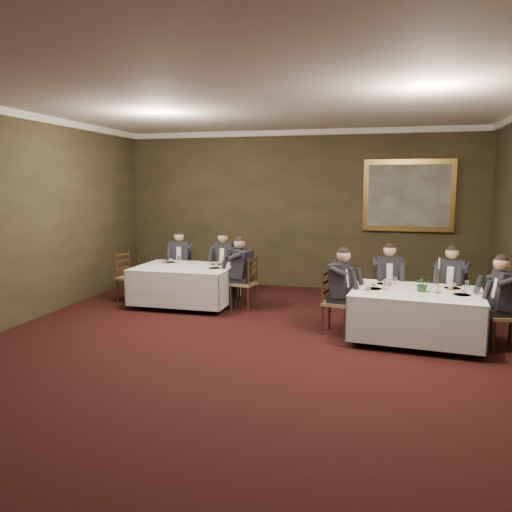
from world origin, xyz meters
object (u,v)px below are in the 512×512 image
at_px(diner_sec_backright, 225,272).
at_px(chair_main_endleft, 336,315).
at_px(chair_main_backright, 450,310).
at_px(chair_sec_backright, 225,283).
at_px(chair_sec_endright, 244,294).
at_px(chair_main_endright, 503,330).
at_px(diner_main_backleft, 387,292).
at_px(centerpiece, 423,283).
at_px(table_second, 185,282).
at_px(diner_sec_endright, 244,282).
at_px(painting, 408,196).
at_px(chair_main_backleft, 387,305).
at_px(chair_sec_backleft, 181,280).
at_px(diner_sec_backleft, 180,270).
at_px(diner_main_endleft, 337,301).
at_px(candlestick, 438,280).
at_px(diner_main_backright, 451,297).
at_px(table_main, 416,312).
at_px(chair_sec_endleft, 130,288).
at_px(diner_main_endright, 504,314).

bearing_deg(diner_sec_backright, chair_main_endleft, 150.01).
xyz_separation_m(chair_main_backright, chair_sec_backright, (-4.26, 1.31, 0.00)).
bearing_deg(chair_sec_endright, chair_main_endright, -98.73).
distance_m(diner_main_backleft, centerpiece, 1.20).
xyz_separation_m(table_second, diner_sec_endright, (1.16, -0.01, 0.06)).
xyz_separation_m(chair_sec_endright, painting, (2.98, 2.23, 1.80)).
xyz_separation_m(table_second, chair_main_backleft, (3.76, -0.25, -0.17)).
height_order(chair_sec_backright, chair_sec_endright, same).
bearing_deg(chair_main_backright, diner_sec_backright, 2.50).
relative_size(table_second, chair_main_endright, 1.86).
bearing_deg(chair_sec_backleft, diner_main_backleft, 152.37).
bearing_deg(chair_sec_backleft, diner_sec_backleft, 90.00).
xyz_separation_m(chair_sec_backleft, chair_sec_endright, (1.67, -0.97, 0.00)).
distance_m(diner_main_backleft, chair_main_backright, 1.03).
height_order(diner_main_backleft, chair_main_backright, diner_main_backleft).
relative_size(diner_main_endleft, candlestick, 2.53).
height_order(chair_sec_backright, centerpiece, centerpiece).
xyz_separation_m(chair_main_backleft, chair_main_endleft, (-0.77, -0.88, 0.00)).
xyz_separation_m(table_second, chair_sec_backright, (0.51, 0.95, -0.17)).
bearing_deg(chair_main_backleft, diner_main_endleft, 40.94).
bearing_deg(chair_main_backright, chair_main_backleft, 13.52).
distance_m(diner_main_endleft, diner_sec_backright, 3.24).
xyz_separation_m(chair_main_endright, diner_sec_backright, (-4.83, 2.32, 0.23)).
height_order(chair_main_backright, chair_main_endleft, same).
bearing_deg(chair_sec_endright, centerpiece, -103.32).
bearing_deg(chair_sec_endright, diner_main_backright, -86.23).
bearing_deg(diner_main_backright, chair_main_endright, 139.27).
relative_size(chair_sec_endright, painting, 0.54).
bearing_deg(chair_main_backright, chair_main_endright, 138.84).
relative_size(chair_main_endleft, diner_sec_backright, 0.74).
bearing_deg(chair_main_endright, table_main, 75.79).
xyz_separation_m(table_second, chair_sec_endleft, (-1.18, 0.01, -0.17)).
distance_m(chair_main_endleft, diner_main_endright, 2.37).
bearing_deg(chair_sec_backleft, chair_main_backleft, 152.50).
distance_m(diner_main_backright, chair_main_endleft, 1.95).
height_order(chair_main_endright, chair_sec_backleft, same).
relative_size(diner_main_endleft, diner_sec_endright, 1.00).
bearing_deg(diner_main_endright, chair_main_endright, -90.00).
height_order(chair_main_backright, diner_main_backright, diner_main_backright).
xyz_separation_m(chair_main_backright, chair_sec_endleft, (-5.94, 0.36, 0.00)).
distance_m(chair_main_backright, candlestick, 1.26).
bearing_deg(chair_sec_endleft, chair_main_endleft, 89.68).
bearing_deg(chair_main_endleft, centerpiece, 93.16).
relative_size(diner_main_endleft, chair_sec_backright, 1.35).
xyz_separation_m(diner_main_backright, painting, (-0.60, 2.59, 1.57)).
bearing_deg(diner_sec_backright, candlestick, 159.57).
relative_size(table_second, chair_main_backright, 1.86).
bearing_deg(chair_sec_backleft, chair_sec_backright, 168.03).
distance_m(diner_main_endleft, diner_sec_endright, 2.15).
distance_m(diner_main_backleft, candlestick, 1.37).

